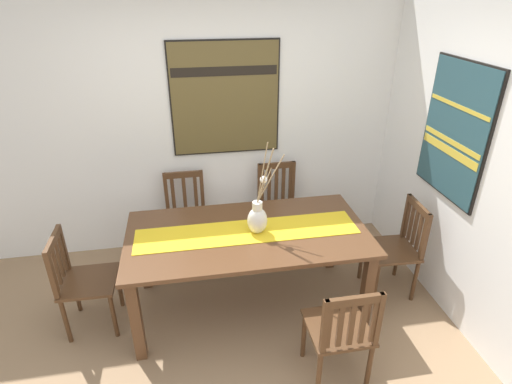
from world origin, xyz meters
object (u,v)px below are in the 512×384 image
Objects in this scene: chair_0 at (341,330)px; chair_1 at (279,206)px; centerpiece_vase at (258,217)px; chair_3 at (81,279)px; chair_2 at (398,246)px; painting_on_side_wall at (456,131)px; chair_4 at (186,216)px; dining_table at (248,242)px; painting_on_back_wall at (225,99)px.

chair_1 is (-0.04, 1.73, 0.02)m from chair_0.
chair_3 is (-1.42, 0.04, -0.45)m from centerpiece_vase.
chair_2 is 2.70m from chair_3.
painting_on_side_wall is at bearing -0.22° from chair_2.
chair_0 is 0.98× the size of chair_4.
dining_table is at bearing -60.64° from chair_4.
chair_1 reaches higher than chair_2.
dining_table is 1.87m from painting_on_side_wall.
chair_0 is 1.21m from chair_2.
dining_table is at bearing -118.12° from chair_1.
chair_4 is (-0.57, 0.90, -0.45)m from centerpiece_vase.
painting_on_side_wall is (0.31, -0.00, 1.05)m from chair_2.
chair_0 and chair_3 have the same top height.
chair_3 is 2.04m from painting_on_back_wall.
dining_table is 1.79× the size of painting_on_side_wall.
chair_0 is 1.79m from painting_on_side_wall.
painting_on_side_wall reaches higher than chair_3.
chair_4 is at bearing 122.37° from centerpiece_vase.
chair_1 reaches higher than dining_table.
painting_on_side_wall is (1.67, -0.01, 0.85)m from dining_table.
painting_on_back_wall is at bearing 141.00° from chair_2.
chair_2 is 0.82× the size of painting_on_back_wall.
chair_3 reaches higher than dining_table.
chair_0 is at bearing -88.64° from chair_1.
chair_2 reaches higher than chair_3.
chair_1 is at bearing 61.88° from dining_table.
dining_table is 2.53× the size of centerpiece_vase.
chair_3 is 0.80× the size of painting_on_back_wall.
dining_table is at bearing -88.35° from painting_on_back_wall.
chair_4 is (0.85, 0.86, 0.00)m from chair_3.
dining_table is at bearing 120.08° from chair_0.
chair_4 reaches higher than chair_3.
chair_4 reaches higher than chair_0.
dining_table is 2.24× the size of chair_3.
chair_2 is at bearing -25.52° from chair_4.
chair_0 is 1.73m from chair_1.
painting_on_side_wall reaches higher than chair_4.
chair_2 is 2.10m from painting_on_back_wall.
chair_0 reaches higher than dining_table.
chair_2 is at bearing -39.00° from painting_on_back_wall.
painting_on_back_wall is at bearing 153.08° from chair_1.
painting_on_side_wall reaches higher than dining_table.
chair_0 is at bearing -134.61° from chair_2.
dining_table is 1.37m from chair_2.
painting_on_side_wall is (2.16, -0.88, 1.06)m from chair_4.
chair_4 reaches higher than dining_table.
dining_table is 0.26m from centerpiece_vase.
painting_on_side_wall reaches higher than chair_0.
chair_1 is at bearing 66.73° from centerpiece_vase.
chair_4 is at bearing 154.48° from chair_2.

